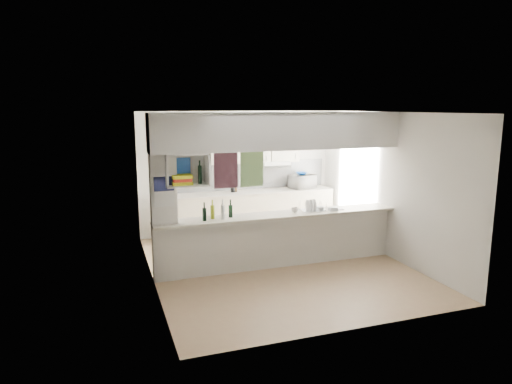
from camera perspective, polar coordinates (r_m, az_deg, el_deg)
name	(u,v)px	position (r m, az deg, el deg)	size (l,w,h in m)	color
floor	(278,266)	(7.93, 2.80, -9.22)	(4.80, 4.80, 0.00)	tan
ceiling	(280,112)	(7.46, 2.98, 9.92)	(4.80, 4.80, 0.00)	white
wall_back	(238,172)	(9.82, -2.33, 2.49)	(4.20, 4.20, 0.00)	silver
wall_left	(150,200)	(7.09, -13.07, -0.96)	(4.80, 4.80, 0.00)	silver
wall_right	(387,185)	(8.58, 16.02, 0.89)	(4.80, 4.80, 0.00)	silver
servery_partition	(269,171)	(7.47, 1.68, 2.69)	(4.20, 0.50, 2.60)	silver
cubby_shelf	(185,172)	(7.03, -8.84, 2.49)	(0.65, 0.35, 0.50)	white
kitchen_run	(248,196)	(9.70, -0.95, -0.45)	(3.60, 0.63, 2.24)	beige
microwave	(302,182)	(10.07, 5.81, 1.31)	(0.54, 0.36, 0.30)	white
bowl	(301,173)	(10.06, 5.69, 2.32)	(0.23, 0.23, 0.06)	navy
dish_rack	(313,206)	(7.92, 7.13, -1.76)	(0.41, 0.32, 0.21)	silver
cup	(295,210)	(7.70, 4.86, -2.25)	(0.11, 0.11, 0.09)	white
wine_bottles	(218,212)	(7.31, -4.80, -2.49)	(0.52, 0.15, 0.33)	black
plastic_tubs	(326,209)	(7.98, 8.69, -2.07)	(0.49, 0.22, 0.07)	silver
utensil_jar	(233,189)	(9.59, -2.92, 0.37)	(0.09, 0.09, 0.13)	black
knife_block	(235,187)	(9.63, -2.67, 0.59)	(0.09, 0.07, 0.19)	#51361C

